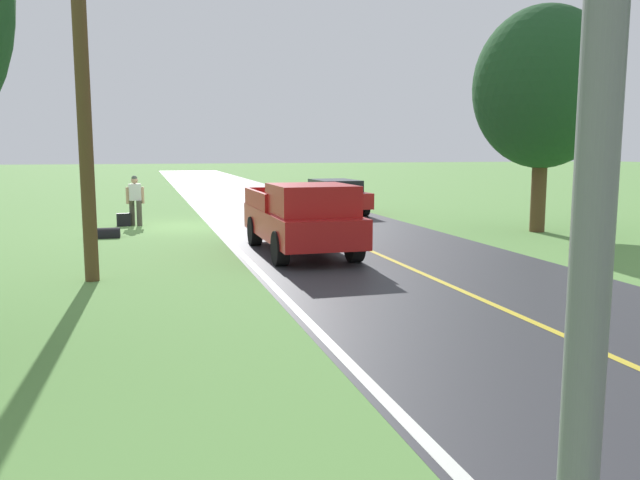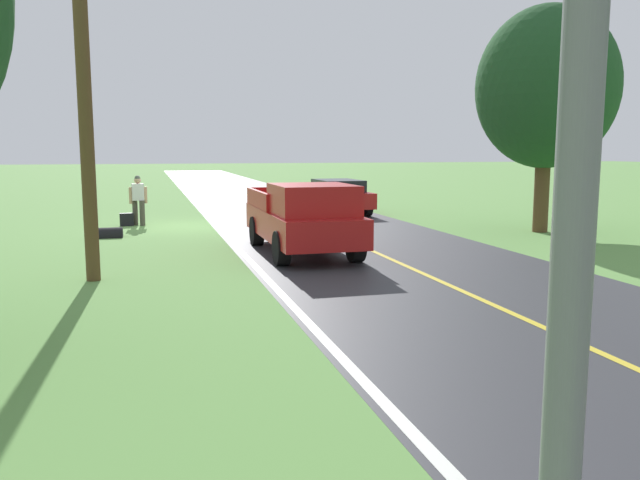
# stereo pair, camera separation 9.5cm
# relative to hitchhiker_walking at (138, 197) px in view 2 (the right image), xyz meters

# --- Properties ---
(ground_plane) EXTENTS (200.00, 200.00, 0.00)m
(ground_plane) POSITION_rel_hitchhiker_walking_xyz_m (-1.61, 0.74, -0.98)
(ground_plane) COLOR #609347
(road_surface) EXTENTS (7.05, 120.00, 0.00)m
(road_surface) POSITION_rel_hitchhiker_walking_xyz_m (-5.97, 0.74, -0.98)
(road_surface) COLOR #333338
(road_surface) RESTS_ON ground
(lane_edge_line) EXTENTS (0.16, 117.60, 0.00)m
(lane_edge_line) POSITION_rel_hitchhiker_walking_xyz_m (-2.63, 0.74, -0.98)
(lane_edge_line) COLOR silver
(lane_edge_line) RESTS_ON ground
(lane_centre_line) EXTENTS (0.14, 117.60, 0.00)m
(lane_centre_line) POSITION_rel_hitchhiker_walking_xyz_m (-5.97, 0.74, -0.98)
(lane_centre_line) COLOR gold
(lane_centre_line) RESTS_ON ground
(hitchhiker_walking) EXTENTS (0.62, 0.51, 1.75)m
(hitchhiker_walking) POSITION_rel_hitchhiker_walking_xyz_m (0.00, 0.00, 0.00)
(hitchhiker_walking) COLOR #4C473D
(hitchhiker_walking) RESTS_ON ground
(suitcase_carried) EXTENTS (0.48, 0.24, 0.45)m
(suitcase_carried) POSITION_rel_hitchhiker_walking_xyz_m (0.41, 0.12, -0.76)
(suitcase_carried) COLOR black
(suitcase_carried) RESTS_ON ground
(pickup_truck_passing) EXTENTS (2.12, 5.41, 1.82)m
(pickup_truck_passing) POSITION_rel_hitchhiker_walking_xyz_m (-4.13, 7.64, -0.01)
(pickup_truck_passing) COLOR #B21919
(pickup_truck_passing) RESTS_ON ground
(tree_far_side_near) EXTENTS (4.41, 4.41, 7.12)m
(tree_far_side_near) POSITION_rel_hitchhiker_walking_xyz_m (-12.57, 5.28, 3.58)
(tree_far_side_near) COLOR brown
(tree_far_side_near) RESTS_ON ground
(sedan_near_oncoming) EXTENTS (2.06, 4.47, 1.41)m
(sedan_near_oncoming) POSITION_rel_hitchhiker_walking_xyz_m (-7.92, -2.18, -0.23)
(sedan_near_oncoming) COLOR red
(sedan_near_oncoming) RESTS_ON ground
(utility_pole_roadside) EXTENTS (0.28, 0.28, 7.85)m
(utility_pole_roadside) POSITION_rel_hitchhiker_walking_xyz_m (0.81, 9.73, 2.94)
(utility_pole_roadside) COLOR brown
(utility_pole_roadside) RESTS_ON ground
(drainage_culvert) EXTENTS (0.80, 0.60, 0.60)m
(drainage_culvert) POSITION_rel_hitchhiker_walking_xyz_m (0.85, 3.03, -0.98)
(drainage_culvert) COLOR black
(drainage_culvert) RESTS_ON ground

